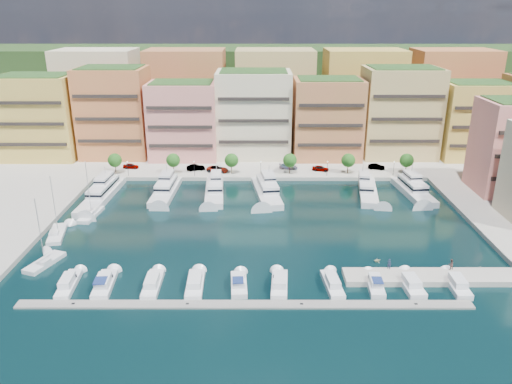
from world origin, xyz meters
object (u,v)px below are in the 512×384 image
(tree_3, at_px, (290,160))
(tree_4, at_px, (348,160))
(lamppost_2, at_px, (261,166))
(car_3, at_px, (288,166))
(lamppost_3, at_px, (327,166))
(tree_2, at_px, (231,160))
(cruiser_9, at_px, (456,285))
(tree_0, at_px, (115,160))
(cruiser_3, at_px, (195,284))
(yacht_6, at_px, (413,189))
(cruiser_0, at_px, (69,284))
(yacht_2, at_px, (215,189))
(person_1, at_px, (451,264))
(sailboat_2, at_px, (91,215))
(car_5, at_px, (376,167))
(yacht_0, at_px, (102,193))
(tender_3, at_px, (481,268))
(cruiser_5, at_px, (279,285))
(car_1, at_px, (196,168))
(car_4, at_px, (320,168))
(cruiser_8, at_px, (411,285))
(car_0, at_px, (131,166))
(tree_1, at_px, (173,160))
(lamppost_0, at_px, (128,166))
(person_0, at_px, (389,264))
(sailboat_0, at_px, (45,263))
(yacht_5, at_px, (367,189))
(cruiser_1, at_px, (104,284))
(cruiser_6, at_px, (332,285))
(lamppost_1, at_px, (194,166))
(yacht_1, at_px, (166,190))
(cruiser_4, at_px, (239,284))
(cruiser_2, at_px, (153,284))
(yacht_3, at_px, (266,190))
(lamppost_4, at_px, (394,166))
(tender_1, at_px, (377,260))
(car_2, at_px, (218,169))

(tree_3, relative_size, tree_4, 1.00)
(lamppost_2, distance_m, car_3, 10.37)
(tree_3, bearing_deg, lamppost_3, -12.95)
(tree_2, distance_m, cruiser_9, 70.88)
(tree_0, xyz_separation_m, cruiser_3, (28.61, -58.10, -4.20))
(cruiser_3, bearing_deg, yacht_6, 42.20)
(cruiser_0, bearing_deg, yacht_2, 64.82)
(yacht_2, xyz_separation_m, person_1, (44.53, -40.20, 0.78))
(sailboat_2, distance_m, car_5, 77.86)
(yacht_0, relative_size, tender_3, 17.41)
(cruiser_5, xyz_separation_m, tender_3, (36.21, 5.92, -0.16))
(tree_2, height_order, car_1, tree_2)
(sailboat_2, distance_m, car_4, 62.78)
(cruiser_8, distance_m, car_0, 87.78)
(tree_3, xyz_separation_m, cruiser_3, (-19.39, -58.10, -4.20))
(tree_1, distance_m, cruiser_3, 59.60)
(lamppost_0, xyz_separation_m, person_0, (58.12, -51.24, -1.84))
(yacht_2, xyz_separation_m, tender_3, (50.60, -38.72, -0.82))
(cruiser_0, distance_m, sailboat_0, 10.59)
(lamppost_3, distance_m, cruiser_5, 57.94)
(yacht_5, height_order, cruiser_1, yacht_5)
(cruiser_6, bearing_deg, sailboat_0, 171.38)
(car_0, bearing_deg, sailboat_0, -179.59)
(lamppost_1, relative_size, cruiser_6, 0.48)
(lamppost_0, distance_m, yacht_1, 16.64)
(tree_4, height_order, cruiser_4, tree_4)
(tree_2, xyz_separation_m, lamppost_2, (8.00, -2.30, -0.92))
(lamppost_2, bearing_deg, car_1, 164.76)
(car_0, bearing_deg, cruiser_0, -172.65)
(tree_1, bearing_deg, cruiser_2, -84.59)
(cruiser_4, bearing_deg, person_1, 6.85)
(car_0, distance_m, car_3, 44.82)
(yacht_3, xyz_separation_m, person_1, (31.53, -39.77, 0.78))
(lamppost_4, bearing_deg, yacht_3, -161.50)
(lamppost_2, xyz_separation_m, yacht_6, (38.17, -10.85, -2.62))
(cruiser_4, height_order, car_1, car_1)
(lamppost_3, relative_size, yacht_0, 0.17)
(car_0, bearing_deg, cruiser_1, -167.21)
(cruiser_9, bearing_deg, sailboat_2, 156.92)
(yacht_0, distance_m, car_3, 51.17)
(car_4, relative_size, person_1, 2.35)
(yacht_6, bearing_deg, cruiser_1, -145.24)
(cruiser_5, relative_size, sailboat_0, 0.67)
(sailboat_2, xyz_separation_m, tender_1, (59.47, -21.15, 0.05))
(lamppost_3, bearing_deg, person_0, -85.40)
(yacht_0, distance_m, car_2, 32.15)
(lamppost_3, bearing_deg, tree_4, 20.97)
(lamppost_3, distance_m, lamppost_4, 18.00)
(yacht_6, height_order, cruiser_0, yacht_6)
(sailboat_2, xyz_separation_m, tender_3, (77.24, -24.21, 0.07))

